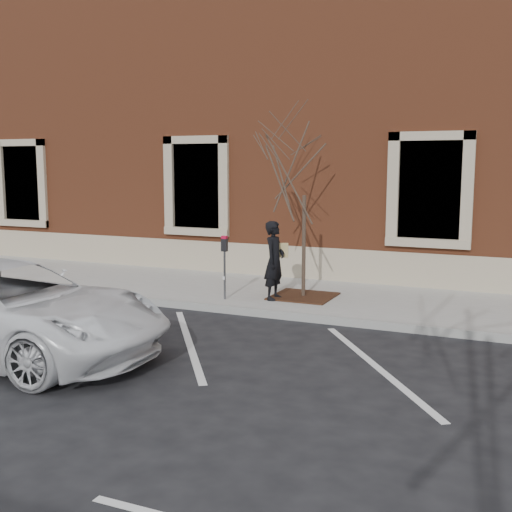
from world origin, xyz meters
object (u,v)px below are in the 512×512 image
at_px(man, 275,261).
at_px(parking_meter, 225,255).
at_px(sapling, 305,167).
at_px(white_truck, 3,310).

height_order(man, parking_meter, man).
relative_size(sapling, white_truck, 0.74).
bearing_deg(white_truck, parking_meter, -20.37).
distance_m(sapling, white_truck, 6.59).
relative_size(man, white_truck, 0.31).
relative_size(man, sapling, 0.42).
distance_m(man, sapling, 2.05).
bearing_deg(white_truck, sapling, -30.36).
relative_size(man, parking_meter, 1.23).
height_order(sapling, white_truck, sapling).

